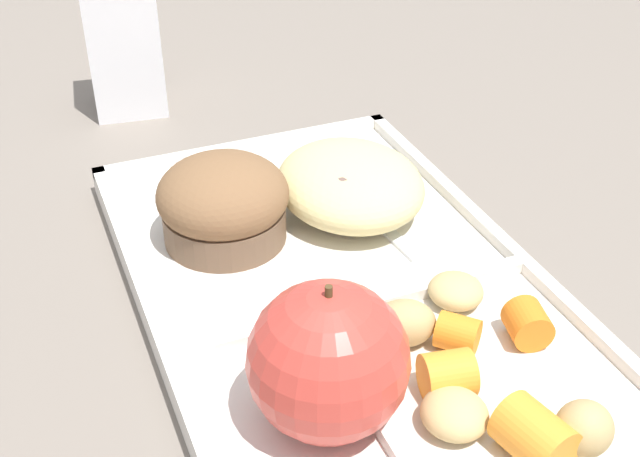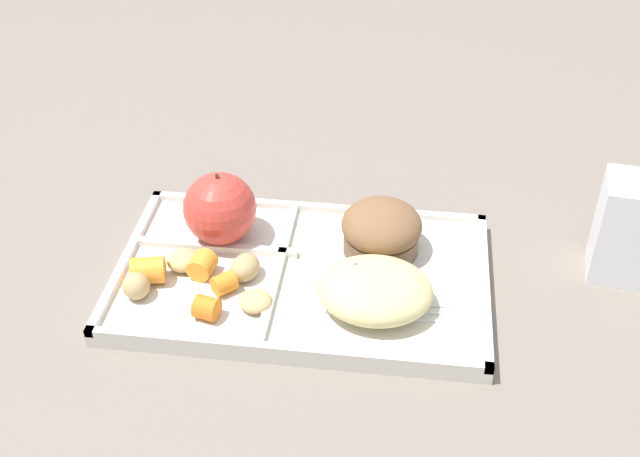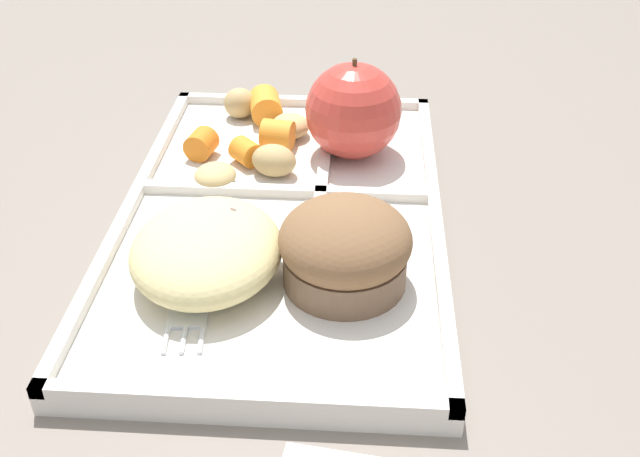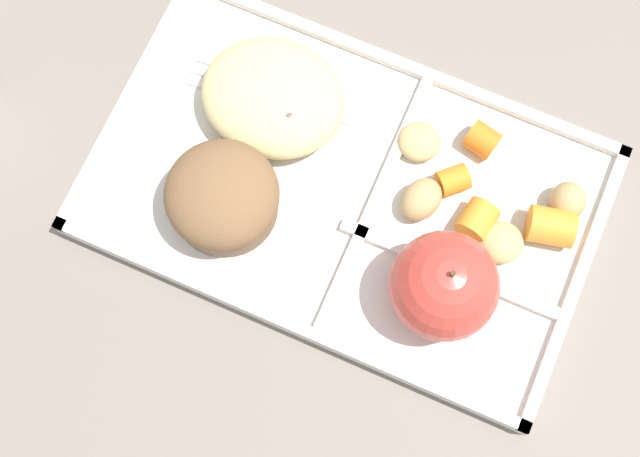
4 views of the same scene
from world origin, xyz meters
name	(u,v)px [view 3 (image 3 of 4)]	position (x,y,z in m)	size (l,w,h in m)	color
ground	(282,228)	(0.00, 0.00, 0.00)	(6.00, 6.00, 0.00)	slate
lunch_tray	(282,219)	(0.00, 0.00, 0.01)	(0.38, 0.23, 0.02)	silver
green_apple	(353,111)	(-0.09, 0.05, 0.05)	(0.08, 0.08, 0.08)	#C63D33
bran_muffin	(345,248)	(0.08, 0.05, 0.04)	(0.08, 0.08, 0.06)	brown
carrot_slice_back	(246,152)	(-0.07, -0.04, 0.02)	(0.02, 0.02, 0.02)	orange
carrot_slice_edge	(201,144)	(-0.08, -0.07, 0.02)	(0.02, 0.02, 0.02)	orange
carrot_slice_near_corner	(278,135)	(-0.10, -0.01, 0.03)	(0.02, 0.02, 0.03)	orange
carrot_slice_diagonal	(266,106)	(-0.15, -0.03, 0.03)	(0.03, 0.03, 0.03)	orange
potato_chunk_browned	(290,126)	(-0.12, -0.01, 0.02)	(0.03, 0.03, 0.02)	tan
potato_chunk_corner	(274,160)	(-0.06, -0.01, 0.03)	(0.03, 0.04, 0.03)	tan
potato_chunk_large	(215,175)	(-0.04, -0.06, 0.02)	(0.03, 0.03, 0.02)	tan
potato_chunk_small	(240,103)	(-0.16, -0.05, 0.03)	(0.03, 0.03, 0.03)	tan
egg_noodle_pile	(207,250)	(0.08, -0.04, 0.03)	(0.11, 0.10, 0.04)	#D6C684
meatball_center	(208,239)	(0.06, -0.04, 0.03)	(0.03, 0.03, 0.03)	#755B4C
meatball_side	(190,259)	(0.08, -0.05, 0.03)	(0.04, 0.04, 0.04)	brown
meatball_front	(230,236)	(0.06, -0.03, 0.03)	(0.04, 0.04, 0.04)	brown
plastic_fork	(193,287)	(0.09, -0.05, 0.01)	(0.15, 0.03, 0.00)	silver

